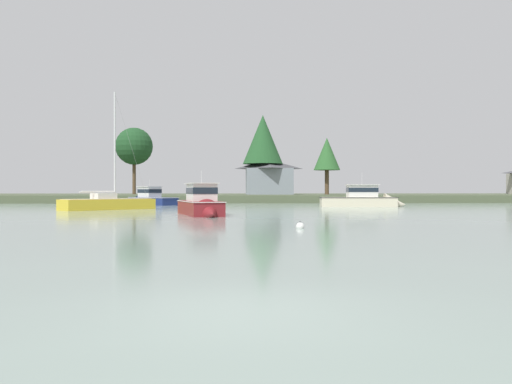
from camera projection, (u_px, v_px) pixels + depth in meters
ground_plane at (242, 310)px, 8.35m from camera, size 500.51×500.51×0.00m
far_shore_bank at (234, 197)px, 98.85m from camera, size 225.23×46.53×1.13m
cruiser_navy at (149, 201)px, 68.39m from camera, size 7.74×8.23×4.12m
cruiser_maroon at (202, 208)px, 39.68m from camera, size 4.26×8.91×4.17m
cruiser_cream at (367, 202)px, 60.51m from camera, size 9.93×3.76×4.99m
sailboat_yellow at (108, 207)px, 51.45m from camera, size 8.63×7.96×12.22m
mooring_buoy_white at (300, 227)px, 26.31m from camera, size 0.42×0.42×0.47m
shore_tree_left at (327, 154)px, 92.30m from camera, size 4.61×4.61×9.90m
shore_tree_center at (263, 140)px, 94.68m from camera, size 7.17×7.17×14.21m
shore_tree_right at (134, 146)px, 97.10m from camera, size 6.81×6.81×12.22m
cottage_near_water at (269, 176)px, 95.13m from camera, size 8.78×8.18×6.24m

